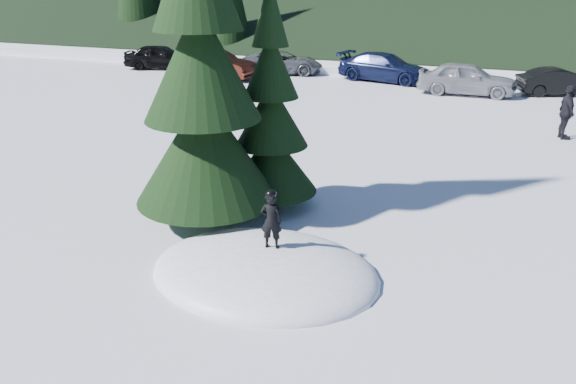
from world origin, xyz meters
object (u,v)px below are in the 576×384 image
(car_5, at_px, (560,82))
(child_skier, at_px, (271,221))
(spruce_short, at_px, (271,123))
(spruce_tall, at_px, (201,77))
(car_4, at_px, (467,78))
(adult_1, at_px, (567,112))
(car_0, at_px, (161,57))
(car_3, at_px, (385,67))
(car_2, at_px, (282,62))
(car_1, at_px, (215,64))

(car_5, bearing_deg, child_skier, 142.38)
(child_skier, bearing_deg, spruce_short, -79.36)
(spruce_tall, bearing_deg, child_skier, -35.18)
(car_4, bearing_deg, adult_1, -151.04)
(child_skier, bearing_deg, car_0, -64.21)
(spruce_short, bearing_deg, child_skier, -67.17)
(spruce_short, distance_m, car_5, 19.03)
(child_skier, bearing_deg, car_5, -118.62)
(child_skier, xyz_separation_m, car_5, (6.05, 20.50, -0.41))
(spruce_tall, xyz_separation_m, car_3, (-0.18, 19.59, -2.59))
(adult_1, bearing_deg, car_2, 41.38)
(spruce_short, relative_size, car_0, 1.26)
(car_0, relative_size, car_2, 0.92)
(car_0, distance_m, car_1, 4.93)
(car_3, height_order, car_4, car_4)
(car_1, xyz_separation_m, car_2, (2.83, 2.72, -0.11))
(spruce_tall, distance_m, car_3, 19.76)
(spruce_tall, relative_size, car_4, 1.91)
(spruce_short, bearing_deg, car_0, 130.12)
(adult_1, bearing_deg, car_4, 13.78)
(car_4, bearing_deg, spruce_short, 167.84)
(spruce_tall, distance_m, car_4, 18.10)
(car_2, relative_size, car_4, 1.03)
(spruce_tall, bearing_deg, car_4, 76.39)
(car_3, bearing_deg, car_1, 117.79)
(car_0, relative_size, car_3, 0.85)
(spruce_short, height_order, car_1, spruce_short)
(car_2, bearing_deg, car_3, -108.61)
(car_1, height_order, car_4, car_4)
(car_2, bearing_deg, car_5, -110.15)
(car_2, distance_m, car_3, 5.99)
(child_skier, distance_m, car_1, 21.80)
(car_1, bearing_deg, car_4, -83.93)
(adult_1, xyz_separation_m, car_5, (0.24, 8.23, -0.31))
(car_0, relative_size, car_5, 1.12)
(spruce_tall, distance_m, car_1, 19.47)
(spruce_tall, relative_size, car_5, 2.26)
(adult_1, relative_size, car_1, 0.41)
(spruce_short, distance_m, adult_1, 11.72)
(car_5, bearing_deg, car_3, 64.23)
(child_skier, xyz_separation_m, car_1, (-11.26, 18.66, -0.28))
(spruce_tall, bearing_deg, car_3, 90.53)
(spruce_tall, xyz_separation_m, car_2, (-6.17, 19.80, -2.68))
(child_skier, height_order, car_4, child_skier)
(adult_1, xyz_separation_m, car_2, (-14.24, 9.12, -0.29))
(car_0, xyz_separation_m, car_1, (4.63, -1.69, 0.03))
(spruce_short, relative_size, car_1, 1.17)
(car_1, xyz_separation_m, car_4, (13.21, 0.35, 0.01))
(child_skier, bearing_deg, car_1, -71.08)
(spruce_tall, bearing_deg, spruce_short, 54.46)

